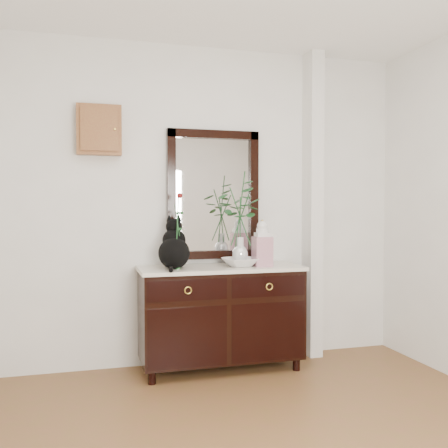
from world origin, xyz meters
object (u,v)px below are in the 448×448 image
object	(u,v)px
sideboard	(221,312)
lotus_bowl	(240,262)
cat	(174,243)
ginger_jar	(262,243)

from	to	relation	value
sideboard	lotus_bowl	bearing A→B (deg)	-15.18
cat	lotus_bowl	xyz separation A→B (m)	(0.54, -0.02, -0.17)
cat	ginger_jar	distance (m)	0.73
sideboard	ginger_jar	xyz separation A→B (m)	(0.34, -0.07, 0.57)
sideboard	ginger_jar	bearing A→B (deg)	-11.41
cat	lotus_bowl	bearing A→B (deg)	8.42
lotus_bowl	ginger_jar	world-z (taller)	ginger_jar
cat	lotus_bowl	world-z (taller)	cat
cat	sideboard	bearing A→B (deg)	13.76
cat	lotus_bowl	distance (m)	0.57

